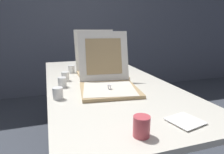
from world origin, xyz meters
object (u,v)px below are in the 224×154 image
Objects in this scene: cup_white_near_center at (62,82)px; cup_white_far at (71,69)px; pizza_box_front at (108,81)px; napkin_pile at (184,121)px; table at (104,85)px; pizza_box_middle at (100,69)px; cup_white_near_left at (58,93)px; cup_printed_front at (142,126)px; cup_white_mid at (65,76)px.

cup_white_near_center is 1.00× the size of cup_white_far.
pizza_box_front reaches higher than cup_white_near_center.
cup_white_near_center reaches higher than napkin_pile.
cup_white_far is at bearing 114.38° from pizza_box_front.
table is 0.42m from cup_white_far.
pizza_box_middle reaches higher than cup_white_near_left.
table is 3.78× the size of pizza_box_front.
napkin_pile is at bearing -65.10° from pizza_box_front.
pizza_box_middle is 0.45m from cup_white_near_center.
cup_white_far is at bearing 107.49° from napkin_pile.
pizza_box_front is at bearing 84.99° from cup_printed_front.
pizza_box_front is 0.42m from cup_white_mid.
cup_white_mid is at bearing 77.59° from cup_white_near_center.
table is 23.47× the size of cup_printed_front.
pizza_box_middle reaches higher than cup_white_far.
cup_printed_front is (-0.11, -1.06, -0.01)m from pizza_box_middle.
napkin_pile is at bearing -56.30° from cup_white_near_center.
table is 0.52m from cup_white_near_left.
cup_white_near_center is (-0.30, 0.15, -0.02)m from pizza_box_front.
napkin_pile is (0.49, -0.74, -0.03)m from cup_white_near_center.
napkin_pile is at bearing -63.56° from cup_white_mid.
pizza_box_front is 0.36m from cup_white_near_left.
pizza_box_front is at bearing -97.23° from pizza_box_middle.
cup_white_near_center is 0.89m from napkin_pile.
pizza_box_front is 1.15× the size of pizza_box_middle.
cup_white_near_center is 0.42× the size of napkin_pile.
cup_white_far is at bearing 95.86° from cup_printed_front.
pizza_box_front is 7.38× the size of cup_white_far.
pizza_box_front is 0.65m from cup_printed_front.
pizza_box_front is at bearing 15.68° from cup_white_near_left.
table is at bearing 41.14° from cup_white_near_left.
napkin_pile is (0.14, -1.01, -0.05)m from pizza_box_middle.
table is 27.92× the size of cup_white_far.
cup_printed_front is (0.21, -0.97, 0.01)m from cup_white_mid.
pizza_box_middle is (0.01, 0.18, 0.11)m from table.
cup_white_far is at bearing 76.39° from cup_white_near_left.
table is 4.36× the size of pizza_box_middle.
cup_white_near_center is 0.84× the size of cup_printed_front.
cup_printed_front reaches higher than cup_white_mid.
cup_white_near_center is at bearing -102.41° from cup_white_mid.
pizza_box_front is 0.63m from napkin_pile.
cup_white_near_left is 0.42× the size of napkin_pile.
cup_printed_front is at bearing -61.74° from cup_white_near_left.
pizza_box_middle is at bearing 89.93° from pizza_box_front.
pizza_box_middle is at bearing 37.42° from cup_white_near_center.
pizza_box_middle is 1.03m from napkin_pile.
cup_printed_front is (-0.10, -0.89, 0.09)m from table.
cup_white_near_left is (-0.39, -0.34, 0.08)m from table.
cup_white_far is (-0.24, 0.17, -0.02)m from pizza_box_middle.
cup_printed_front reaches higher than napkin_pile.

